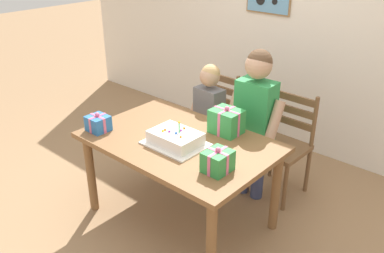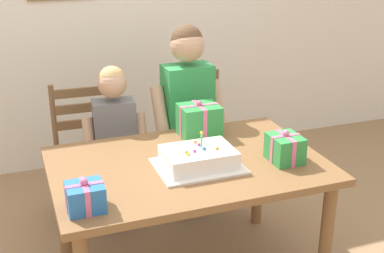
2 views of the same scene
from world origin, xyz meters
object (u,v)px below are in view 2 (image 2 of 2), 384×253
Objects in this scene: gift_box_beside_cake at (85,197)px; chair_left at (88,153)px; gift_box_red_large at (199,121)px; gift_box_corner_small at (285,148)px; birthday_cake at (198,159)px; dining_table at (188,178)px; child_older at (188,105)px; chair_right at (198,137)px; child_younger at (115,134)px.

gift_box_beside_cake is 1.25m from chair_left.
gift_box_corner_small is at bearing -58.60° from gift_box_red_large.
birthday_cake is at bearing -111.37° from gift_box_red_large.
gift_box_corner_small is at bearing -18.15° from dining_table.
child_older reaches higher than birthday_cake.
gift_box_red_large is at bearing -110.53° from chair_right.
chair_left is at bearing 122.99° from child_younger.
gift_box_red_large reaches higher than gift_box_corner_small.
chair_left is at bearing 81.04° from gift_box_beside_cake.
gift_box_beside_cake is at bearing -129.57° from chair_right.
gift_box_red_large is 0.26× the size of chair_left.
dining_table is at bearing -65.90° from chair_left.
gift_box_red_large is 0.34m from child_older.
dining_table is 6.07× the size of gift_box_red_large.
child_younger is (-0.44, 0.33, -0.15)m from gift_box_red_large.
chair_left is (-0.59, 0.56, -0.35)m from gift_box_red_large.
dining_table is 0.68m from gift_box_beside_cake.
birthday_cake is 0.48× the size of chair_right.
child_younger reaches higher than chair_right.
birthday_cake is at bearing 20.22° from gift_box_beside_cake.
child_older is at bearing -125.51° from chair_right.
birthday_cake reaches higher than dining_table.
gift_box_beside_cake is at bearing -98.96° from chair_left.
chair_right reaches higher than gift_box_beside_cake.
child_younger reaches higher than gift_box_corner_small.
child_older reaches higher than gift_box_corner_small.
child_older is at bearing -0.06° from child_younger.
gift_box_beside_cake is 0.18× the size of chair_right.
child_younger reaches higher than birthday_cake.
chair_left and chair_right have the same top height.
dining_table is at bearing 112.40° from birthday_cake.
chair_right is (0.21, 0.56, -0.35)m from gift_box_red_large.
chair_right is at bearing 50.43° from gift_box_beside_cake.
gift_box_corner_small is (1.08, 0.14, 0.01)m from gift_box_beside_cake.
chair_left is at bearing 180.00° from chair_right.
child_older is (0.05, 0.33, -0.01)m from gift_box_red_large.
gift_box_red_large reaches higher than gift_box_beside_cake.
child_older is at bearing -19.83° from chair_left.
dining_table is 1.56× the size of chair_left.
chair_left is at bearing 113.97° from birthday_cake.
child_younger reaches higher than dining_table.
gift_box_beside_cake is 0.18× the size of chair_left.
child_older reaches higher than gift_box_red_large.
child_older is 0.51m from child_younger.
chair_left is 0.34m from child_younger.
gift_box_corner_small is at bearing -10.35° from birthday_cake.
chair_right is 0.72m from child_younger.
chair_right is 0.69× the size of child_older.
dining_table is 0.54m from gift_box_corner_small.
gift_box_beside_cake is 1.08m from gift_box_corner_small.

